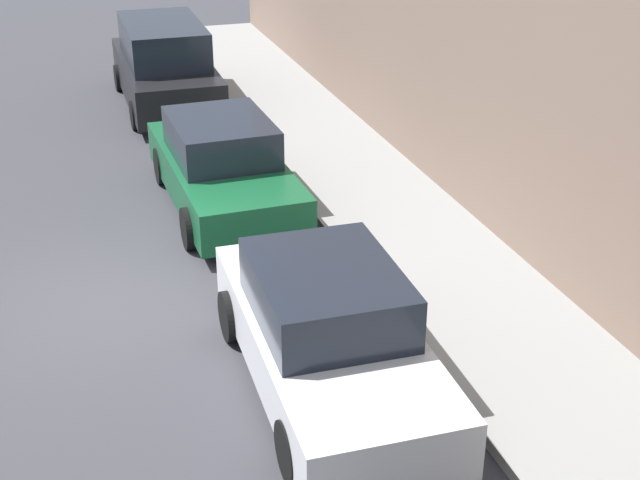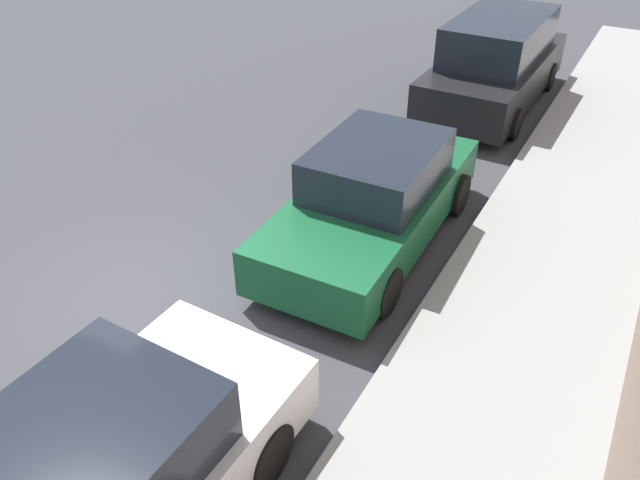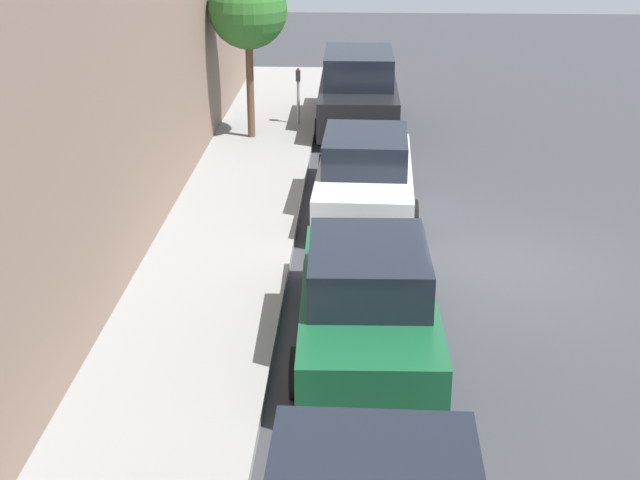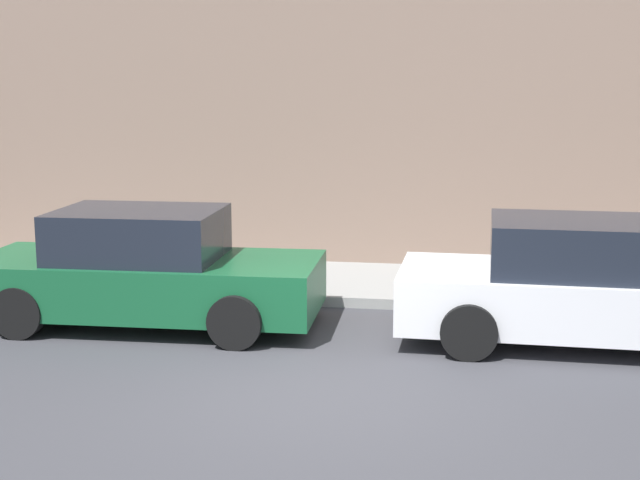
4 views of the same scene
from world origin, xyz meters
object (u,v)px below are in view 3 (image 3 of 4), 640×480
parked_sedan_second (365,173)px  street_tree (248,10)px  parking_meter_near (298,90)px  parked_suv_nearest (358,92)px  parked_sedan_third (367,299)px

parked_sedan_second → street_tree: (2.77, -4.58, 2.47)m
parking_meter_near → street_tree: (1.07, 1.30, 2.16)m
parked_sedan_second → parking_meter_near: (1.70, -5.88, 0.31)m
parked_sedan_second → parked_suv_nearest: bearing=-88.5°
parked_suv_nearest → parked_sedan_second: (-0.16, 6.11, -0.21)m
parked_sedan_second → parking_meter_near: size_ratio=3.16×
parking_meter_near → street_tree: bearing=50.5°
parking_meter_near → street_tree: street_tree is taller
parking_meter_near → street_tree: size_ratio=0.36×
parked_suv_nearest → parked_sedan_third: parked_suv_nearest is taller
parked_suv_nearest → street_tree: bearing=30.3°
parked_suv_nearest → parking_meter_near: bearing=8.3°
street_tree → parking_meter_near: bearing=-129.5°
parked_suv_nearest → street_tree: 3.77m
parked_suv_nearest → parking_meter_near: size_ratio=3.35×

